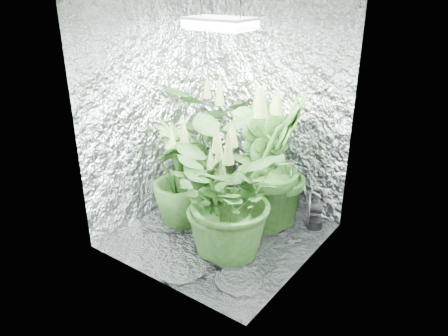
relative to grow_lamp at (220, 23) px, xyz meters
name	(u,v)px	position (x,y,z in m)	size (l,w,h in m)	color
ground	(221,235)	(0.00, 0.00, -1.83)	(1.60, 1.60, 0.00)	silver
walls	(220,130)	(0.00, 0.00, -0.83)	(1.62, 1.62, 2.00)	silver
grow_lamp	(220,23)	(0.00, 0.00, 0.00)	(0.50, 0.30, 0.22)	gray
plant_a	(207,138)	(-0.64, 0.64, -1.22)	(1.38, 1.38, 1.27)	black
plant_b	(262,155)	(0.03, 0.64, -1.25)	(0.84, 0.84, 1.23)	black
plant_c	(273,163)	(0.28, 0.41, -1.19)	(0.77, 0.77, 1.35)	black
plant_d	(180,176)	(-0.43, -0.04, -1.34)	(0.74, 0.74, 1.04)	black
plant_e	(224,196)	(0.21, -0.24, -1.27)	(1.17, 1.17, 1.17)	black
plant_f	(214,199)	(0.00, -0.09, -1.42)	(0.50, 0.50, 0.89)	black
circulation_fan	(312,212)	(0.60, 0.61, -1.67)	(0.20, 0.30, 0.37)	black
plant_label	(228,229)	(0.27, -0.27, -1.53)	(0.05, 0.01, 0.08)	white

